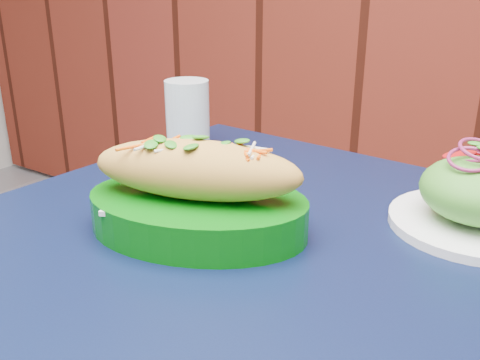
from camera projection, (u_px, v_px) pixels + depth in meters
The scene contains 4 objects.
cafe_table at pixel (258, 311), 0.66m from camera, with size 0.86×0.86×0.75m.
banh_mi_basket at pixel (197, 194), 0.66m from camera, with size 0.32×0.26×0.13m.
salad_plate at pixel (478, 197), 0.67m from camera, with size 0.21×0.21×0.11m.
water_glass at pixel (188, 116), 0.97m from camera, with size 0.08×0.08×0.13m, color silver.
Camera 1 is at (0.26, 1.26, 1.05)m, focal length 40.00 mm.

